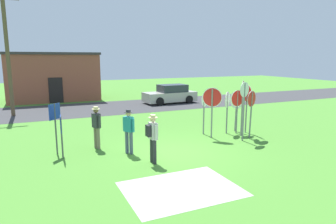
{
  "coord_description": "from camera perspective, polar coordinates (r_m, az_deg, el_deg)",
  "views": [
    {
      "loc": [
        -4.86,
        -10.16,
        3.65
      ],
      "look_at": [
        0.5,
        1.65,
        1.3
      ],
      "focal_mm": 31.73,
      "sensor_mm": 36.0,
      "label": 1
    }
  ],
  "objects": [
    {
      "name": "ground_plane",
      "position": [
        11.84,
        1.12,
        -7.69
      ],
      "size": [
        80.0,
        80.0,
        0.0
      ],
      "primitive_type": "plane",
      "color": "#47842D"
    },
    {
      "name": "street_asphalt",
      "position": [
        22.66,
        -11.71,
        0.81
      ],
      "size": [
        60.0,
        6.4,
        0.01
      ],
      "primitive_type": "cube",
      "color": "#38383A",
      "rests_on": "ground"
    },
    {
      "name": "concrete_path",
      "position": [
        8.71,
        2.53,
        -14.52
      ],
      "size": [
        3.2,
        2.4,
        0.01
      ],
      "primitive_type": "cube",
      "color": "#ADAAA3",
      "rests_on": "ground"
    },
    {
      "name": "building_background",
      "position": [
        28.22,
        -21.18,
        6.4
      ],
      "size": [
        7.62,
        4.6,
        4.14
      ],
      "color": "brown",
      "rests_on": "ground"
    },
    {
      "name": "utility_pole",
      "position": [
        21.28,
        -28.48,
        10.25
      ],
      "size": [
        1.8,
        0.24,
        7.82
      ],
      "color": "brown",
      "rests_on": "ground"
    },
    {
      "name": "parked_car_on_street",
      "position": [
        24.58,
        0.45,
        3.37
      ],
      "size": [
        4.38,
        2.17,
        1.51
      ],
      "color": "#B7B2A3",
      "rests_on": "ground"
    },
    {
      "name": "stop_sign_rear_left",
      "position": [
        14.33,
        14.15,
        2.6
      ],
      "size": [
        0.56,
        0.55,
        2.64
      ],
      "color": "slate",
      "rests_on": "ground"
    },
    {
      "name": "stop_sign_leaning_left",
      "position": [
        15.27,
        13.01,
        1.5
      ],
      "size": [
        0.22,
        0.87,
        2.04
      ],
      "color": "slate",
      "rests_on": "ground"
    },
    {
      "name": "stop_sign_low_front",
      "position": [
        14.71,
        11.3,
        1.31
      ],
      "size": [
        0.63,
        0.49,
        2.06
      ],
      "color": "slate",
      "rests_on": "ground"
    },
    {
      "name": "stop_sign_nearest",
      "position": [
        14.37,
        6.92,
        0.92
      ],
      "size": [
        0.12,
        0.63,
        1.99
      ],
      "color": "slate",
      "rests_on": "ground"
    },
    {
      "name": "stop_sign_tallest",
      "position": [
        14.8,
        13.17,
        1.52
      ],
      "size": [
        0.8,
        0.1,
        2.14
      ],
      "color": "slate",
      "rests_on": "ground"
    },
    {
      "name": "stop_sign_far_back",
      "position": [
        14.07,
        15.71,
        1.13
      ],
      "size": [
        0.71,
        0.31,
        2.21
      ],
      "color": "slate",
      "rests_on": "ground"
    },
    {
      "name": "stop_sign_leaning_right",
      "position": [
        13.46,
        14.39,
        1.91
      ],
      "size": [
        0.64,
        0.22,
        2.64
      ],
      "color": "slate",
      "rests_on": "ground"
    },
    {
      "name": "stop_sign_rear_right",
      "position": [
        13.67,
        8.46,
        1.66
      ],
      "size": [
        0.74,
        0.59,
        2.35
      ],
      "color": "slate",
      "rests_on": "ground"
    },
    {
      "name": "stop_sign_center_cluster",
      "position": [
        15.05,
        14.9,
        2.34
      ],
      "size": [
        0.17,
        0.85,
        2.4
      ],
      "color": "slate",
      "rests_on": "ground"
    },
    {
      "name": "person_in_blue",
      "position": [
        10.37,
        -3.0,
        -4.5
      ],
      "size": [
        0.4,
        0.57,
        1.74
      ],
      "color": "#2D2D33",
      "rests_on": "ground"
    },
    {
      "name": "person_holding_notes",
      "position": [
        12.39,
        -13.59,
        -2.45
      ],
      "size": [
        0.32,
        0.55,
        1.74
      ],
      "color": "#7A6B56",
      "rests_on": "ground"
    },
    {
      "name": "person_in_dark_shirt",
      "position": [
        11.5,
        -7.56,
        -3.23
      ],
      "size": [
        0.37,
        0.5,
        1.74
      ],
      "color": "#4C5670",
      "rests_on": "ground"
    },
    {
      "name": "info_panel_leftmost",
      "position": [
        11.54,
        -19.83,
        -3.14
      ],
      "size": [
        0.08,
        0.6,
        1.59
      ],
      "color": "#4C4C51",
      "rests_on": "ground"
    },
    {
      "name": "info_panel_middle",
      "position": [
        12.04,
        -20.87,
        -1.37
      ],
      "size": [
        0.43,
        0.45,
        1.97
      ],
      "color": "#4C4C51",
      "rests_on": "ground"
    }
  ]
}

